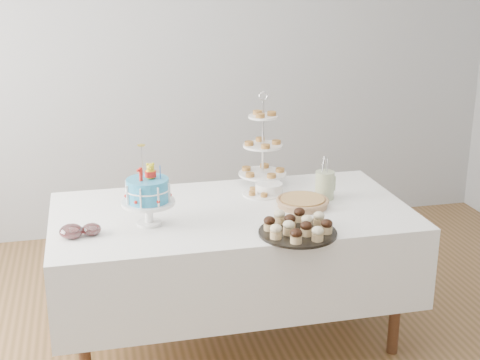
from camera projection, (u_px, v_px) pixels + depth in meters
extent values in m
cube|color=#A4A7A9|center=(182.00, 59.00, 5.00)|extent=(5.00, 0.04, 2.70)
cube|color=white|center=(232.00, 248.00, 3.68)|extent=(1.92, 1.02, 0.45)
cylinder|color=#52311C|center=(83.00, 334.00, 3.22)|extent=(0.06, 0.06, 0.67)
cylinder|color=#52311C|center=(396.00, 297.00, 3.58)|extent=(0.06, 0.06, 0.67)
cylinder|color=#52311C|center=(82.00, 269.00, 3.91)|extent=(0.06, 0.06, 0.67)
cylinder|color=#52311C|center=(345.00, 243.00, 4.26)|extent=(0.06, 0.06, 0.67)
cylinder|color=#2F9ACE|center=(148.00, 190.00, 3.35)|extent=(0.21, 0.21, 0.12)
torus|color=white|center=(148.00, 189.00, 3.34)|extent=(0.23, 0.23, 0.01)
cube|color=red|center=(141.00, 174.00, 3.29)|extent=(0.02, 0.02, 0.07)
cylinder|color=blue|center=(160.00, 172.00, 3.33)|extent=(0.01, 0.01, 0.07)
cylinder|color=silver|center=(142.00, 162.00, 3.32)|extent=(0.00, 0.00, 0.16)
cylinder|color=gold|center=(141.00, 145.00, 3.29)|extent=(0.04, 0.04, 0.01)
cylinder|color=black|center=(298.00, 233.00, 3.29)|extent=(0.39, 0.39, 0.01)
ellipsoid|color=black|center=(283.00, 223.00, 3.25)|extent=(0.06, 0.06, 0.04)
ellipsoid|color=beige|center=(313.00, 221.00, 3.29)|extent=(0.06, 0.06, 0.04)
cylinder|color=tan|center=(302.00, 203.00, 3.66)|extent=(0.27, 0.27, 0.03)
cylinder|color=#AC7443|center=(303.00, 200.00, 3.65)|extent=(0.24, 0.24, 0.02)
torus|color=tan|center=(303.00, 200.00, 3.65)|extent=(0.29, 0.29, 0.02)
cylinder|color=silver|center=(263.00, 142.00, 3.96)|extent=(0.01, 0.01, 0.52)
cylinder|color=white|center=(262.00, 174.00, 4.02)|extent=(0.29, 0.29, 0.01)
cylinder|color=white|center=(263.00, 146.00, 3.96)|extent=(0.24, 0.24, 0.01)
cylinder|color=white|center=(263.00, 117.00, 3.91)|extent=(0.18, 0.18, 0.01)
torus|color=silver|center=(263.00, 96.00, 3.87)|extent=(0.05, 0.01, 0.05)
cylinder|color=white|center=(269.00, 188.00, 3.85)|extent=(0.16, 0.16, 0.06)
cylinder|color=white|center=(261.00, 194.00, 3.84)|extent=(0.21, 0.21, 0.01)
ellipsoid|color=silver|center=(71.00, 231.00, 3.23)|extent=(0.12, 0.12, 0.07)
cylinder|color=#600808|center=(71.00, 232.00, 3.23)|extent=(0.08, 0.08, 0.03)
ellipsoid|color=silver|center=(91.00, 229.00, 3.27)|extent=(0.10, 0.10, 0.06)
cylinder|color=#600808|center=(91.00, 230.00, 3.27)|extent=(0.07, 0.07, 0.03)
cylinder|color=beige|center=(325.00, 185.00, 3.76)|extent=(0.11, 0.11, 0.16)
cylinder|color=beige|center=(335.00, 183.00, 3.74)|extent=(0.01, 0.01, 0.08)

